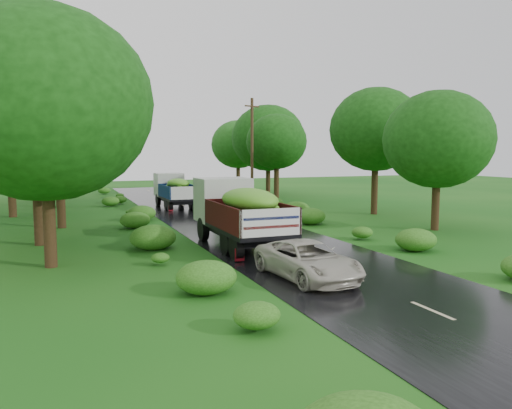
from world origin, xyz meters
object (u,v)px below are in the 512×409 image
truck_near (237,209)px  truck_far (174,189)px  utility_pole (252,151)px  car (308,260)px

truck_near → truck_far: (0.78, 16.38, -0.23)m
utility_pole → truck_near: bearing=-136.5°
truck_near → utility_pole: utility_pole is taller
truck_far → truck_near: bearing=-93.5°
truck_far → car: 22.75m
car → utility_pole: 22.49m
truck_near → utility_pole: 16.49m
car → truck_near: bearing=86.8°
utility_pole → truck_far: bearing=142.8°
truck_far → car: bearing=-92.3°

